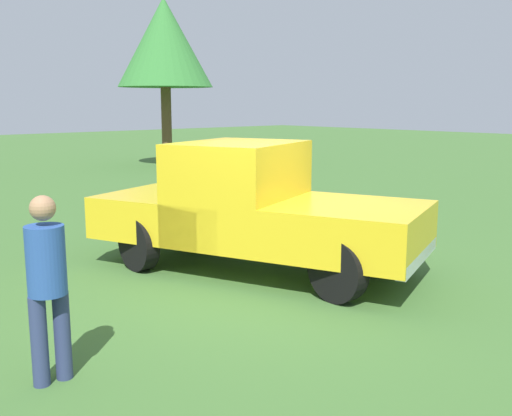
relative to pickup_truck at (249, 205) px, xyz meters
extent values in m
plane|color=#3D662D|center=(0.66, -0.26, -0.93)|extent=(80.00, 80.00, 0.00)
cylinder|color=black|center=(1.23, 1.27, -0.54)|extent=(0.78, 0.22, 0.78)
cylinder|color=black|center=(1.76, -0.15, -0.54)|extent=(0.78, 0.22, 0.78)
cylinder|color=black|center=(-1.54, 0.23, -0.54)|extent=(0.78, 0.22, 0.78)
cylinder|color=black|center=(-1.01, -1.19, -0.54)|extent=(0.78, 0.22, 0.78)
cube|color=gold|center=(1.41, 0.53, -0.20)|extent=(2.37, 2.35, 0.64)
cube|color=gold|center=(-0.15, -0.06, 0.18)|extent=(2.02, 2.22, 1.40)
cube|color=slate|center=(-0.15, -0.06, 0.62)|extent=(1.76, 2.00, 0.48)
cube|color=gold|center=(-1.02, -0.38, -0.22)|extent=(2.72, 2.48, 0.60)
cube|color=silver|center=(2.22, 0.83, -0.46)|extent=(0.72, 1.67, 0.16)
cylinder|color=navy|center=(1.46, -3.63, -0.54)|extent=(0.14, 0.14, 0.78)
cylinder|color=navy|center=(1.47, -3.43, -0.54)|extent=(0.14, 0.14, 0.78)
cylinder|color=#284C93|center=(1.47, -3.53, 0.14)|extent=(0.33, 0.33, 0.58)
sphere|color=#A87A56|center=(1.47, -3.53, 0.57)|extent=(0.21, 0.21, 0.21)
cylinder|color=brown|center=(-12.75, 7.17, 0.53)|extent=(0.38, 0.38, 2.93)
cone|color=#337533|center=(-12.75, 7.17, 3.62)|extent=(3.53, 3.53, 3.23)
camera|label=1|loc=(6.10, -5.40, 1.41)|focal=41.30mm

